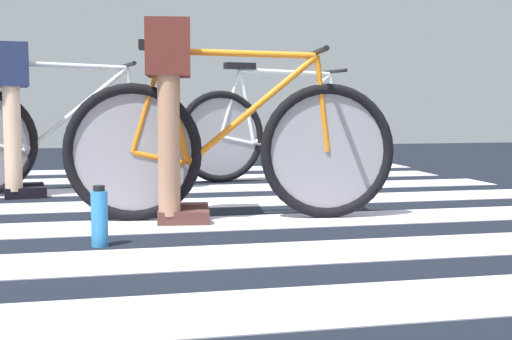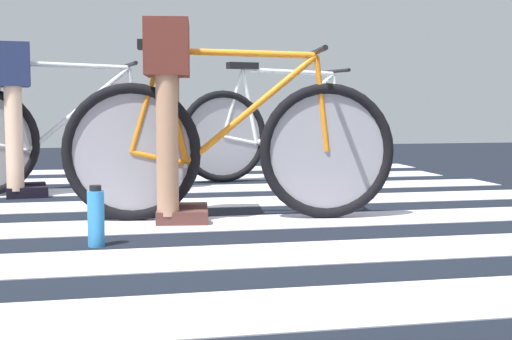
{
  "view_description": "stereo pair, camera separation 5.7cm",
  "coord_description": "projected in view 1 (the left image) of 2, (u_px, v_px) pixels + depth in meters",
  "views": [
    {
      "loc": [
        -0.28,
        -3.36,
        0.62
      ],
      "look_at": [
        0.59,
        0.57,
        0.25
      ],
      "focal_mm": 49.51,
      "sensor_mm": 36.0,
      "label": 1
    },
    {
      "loc": [
        -0.22,
        -3.36,
        0.62
      ],
      "look_at": [
        0.59,
        0.57,
        0.25
      ],
      "focal_mm": 49.51,
      "sensor_mm": 36.0,
      "label": 2
    }
  ],
  "objects": [
    {
      "name": "crosswalk_markings",
      "position": [
        167.0,
        226.0,
        3.52
      ],
      "size": [
        5.37,
        6.51,
        0.0
      ],
      "color": "silver",
      "rests_on": "ground"
    },
    {
      "name": "water_bottle",
      "position": [
        99.0,
        217.0,
        3.0
      ],
      "size": [
        0.07,
        0.07,
        0.26
      ],
      "color": "#3089D3",
      "rests_on": "ground"
    },
    {
      "name": "cyclist_2_of_3",
      "position": [
        11.0,
        98.0,
        4.63
      ],
      "size": [
        0.36,
        0.44,
        1.0
      ],
      "rotation": [
        0.0,
        0.0,
        0.14
      ],
      "color": "beige",
      "rests_on": "ground"
    },
    {
      "name": "cyclist_1_of_3",
      "position": [
        170.0,
        93.0,
        3.63
      ],
      "size": [
        0.36,
        0.43,
        1.03
      ],
      "rotation": [
        0.0,
        0.0,
        -0.12
      ],
      "color": "#A87A5B",
      "rests_on": "ground"
    },
    {
      "name": "bicycle_3_of_3",
      "position": [
        280.0,
        132.0,
        5.68
      ],
      "size": [
        1.72,
        0.54,
        0.93
      ],
      "rotation": [
        0.0,
        0.0,
        0.17
      ],
      "color": "black",
      "rests_on": "ground"
    },
    {
      "name": "ground",
      "position": [
        161.0,
        233.0,
        3.38
      ],
      "size": [
        18.0,
        14.0,
        0.02
      ],
      "color": "black"
    },
    {
      "name": "bicycle_1_of_3",
      "position": [
        230.0,
        147.0,
        3.68
      ],
      "size": [
        1.73,
        0.52,
        0.93
      ],
      "rotation": [
        0.0,
        0.0,
        -0.12
      ],
      "color": "black",
      "rests_on": "ground"
    },
    {
      "name": "bicycle_2_of_3",
      "position": [
        61.0,
        137.0,
        4.76
      ],
      "size": [
        1.73,
        0.52,
        0.93
      ],
      "rotation": [
        0.0,
        0.0,
        0.14
      ],
      "color": "black",
      "rests_on": "ground"
    }
  ]
}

